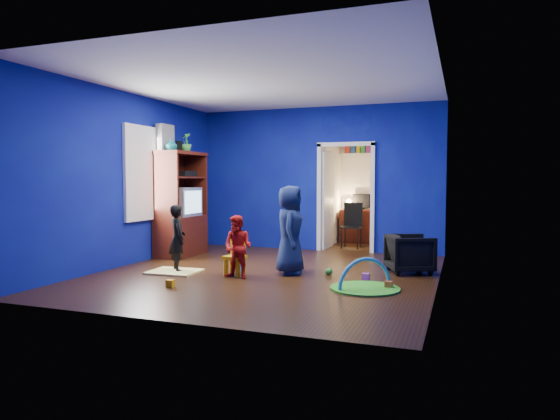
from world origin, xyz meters
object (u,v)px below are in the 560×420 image
(child_black, at_px, (177,238))
(kid_chair, at_px, (235,259))
(child_navy, at_px, (290,230))
(crt_tv, at_px, (182,202))
(toddler_red, at_px, (238,247))
(play_mat, at_px, (365,288))
(tv_armoire, at_px, (181,204))
(study_desk, at_px, (360,226))
(armchair, at_px, (410,254))
(hopper_ball, at_px, (292,259))
(folding_chair, at_px, (351,226))
(vase, at_px, (171,145))

(child_black, relative_size, kid_chair, 2.10)
(child_navy, distance_m, crt_tv, 2.73)
(toddler_red, bearing_deg, play_mat, 3.30)
(tv_armoire, height_order, study_desk, tv_armoire)
(armchair, relative_size, hopper_ball, 1.78)
(child_black, relative_size, toddler_red, 1.14)
(folding_chair, bearing_deg, toddler_red, -102.77)
(armchair, xyz_separation_m, hopper_ball, (-1.76, -0.48, -0.11))
(child_navy, height_order, kid_chair, child_navy)
(play_mat, bearing_deg, child_black, 175.20)
(kid_chair, bearing_deg, child_navy, 39.53)
(child_navy, relative_size, folding_chair, 1.47)
(armchair, bearing_deg, toddler_red, 96.00)
(play_mat, bearing_deg, armchair, 72.81)
(child_navy, relative_size, crt_tv, 1.93)
(child_navy, relative_size, toddler_red, 1.46)
(vase, height_order, folding_chair, vase)
(child_black, height_order, tv_armoire, tv_armoire)
(hopper_ball, relative_size, folding_chair, 0.40)
(child_navy, bearing_deg, folding_chair, -19.19)
(tv_armoire, bearing_deg, play_mat, -24.09)
(armchair, bearing_deg, play_mat, 139.14)
(child_black, height_order, play_mat, child_black)
(play_mat, bearing_deg, vase, 159.77)
(folding_chair, bearing_deg, child_navy, -94.63)
(vase, xyz_separation_m, folding_chair, (2.80, 2.46, -1.61))
(kid_chair, bearing_deg, folding_chair, 86.71)
(hopper_ball, bearing_deg, crt_tv, 162.12)
(armchair, height_order, kid_chair, armchair)
(child_navy, height_order, folding_chair, child_navy)
(play_mat, bearing_deg, crt_tv, 155.69)
(child_navy, xyz_separation_m, kid_chair, (-0.75, -0.38, -0.42))
(toddler_red, relative_size, folding_chair, 1.00)
(kid_chair, distance_m, play_mat, 2.06)
(folding_chair, bearing_deg, hopper_ball, -95.98)
(play_mat, distance_m, folding_chair, 4.02)
(armchair, height_order, hopper_ball, armchair)
(study_desk, xyz_separation_m, folding_chair, (0.00, -0.96, 0.09))
(toddler_red, relative_size, crt_tv, 1.32)
(hopper_ball, height_order, play_mat, hopper_ball)
(play_mat, bearing_deg, folding_chair, 104.70)
(vase, bearing_deg, tv_armoire, 90.00)
(toddler_red, distance_m, vase, 2.85)
(study_desk, bearing_deg, child_black, -113.36)
(study_desk, bearing_deg, armchair, -67.15)
(armchair, relative_size, study_desk, 0.74)
(armchair, bearing_deg, hopper_ball, 81.61)
(tv_armoire, relative_size, study_desk, 2.23)
(study_desk, bearing_deg, folding_chair, -90.00)
(armchair, xyz_separation_m, child_navy, (-1.71, -0.73, 0.38))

